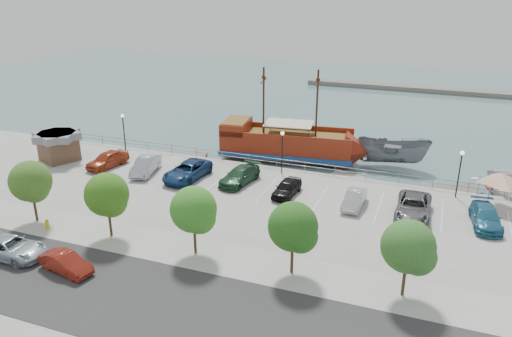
% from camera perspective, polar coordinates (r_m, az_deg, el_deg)
% --- Properties ---
extents(ground, '(160.00, 160.00, 0.00)m').
position_cam_1_polar(ground, '(43.78, 0.30, -4.72)').
color(ground, slate).
extents(street, '(100.00, 8.00, 0.04)m').
position_cam_1_polar(street, '(30.88, -10.45, -15.17)').
color(street, '#343434').
rests_on(street, land_slab).
extents(sidewalk, '(100.00, 4.00, 0.05)m').
position_cam_1_polar(sidewalk, '(35.22, -5.44, -9.88)').
color(sidewalk, '#ACA89B').
rests_on(sidewalk, land_slab).
extents(seawall_railing, '(50.00, 0.06, 1.00)m').
position_cam_1_polar(seawall_railing, '(49.98, 3.42, 0.53)').
color(seawall_railing, slate).
rests_on(seawall_railing, land_slab).
extents(far_shore, '(40.00, 3.00, 0.80)m').
position_cam_1_polar(far_shore, '(93.89, 18.18, 8.65)').
color(far_shore, slate).
rests_on(far_shore, ground).
extents(pirate_ship, '(16.94, 6.43, 10.56)m').
position_cam_1_polar(pirate_ship, '(54.84, 4.79, 2.66)').
color(pirate_ship, maroon).
rests_on(pirate_ship, ground).
extents(patrol_boat, '(7.88, 3.41, 2.98)m').
position_cam_1_polar(patrol_boat, '(54.83, 15.34, 1.65)').
color(patrol_boat, slate).
rests_on(patrol_boat, ground).
extents(speedboat, '(6.93, 8.70, 1.62)m').
position_cam_1_polar(speedboat, '(51.22, 26.84, -2.18)').
color(speedboat, white).
rests_on(speedboat, ground).
extents(dock_west, '(7.61, 4.15, 0.42)m').
position_cam_1_polar(dock_west, '(56.82, -9.37, 1.45)').
color(dock_west, slate).
rests_on(dock_west, ground).
extents(dock_mid, '(6.58, 3.74, 0.36)m').
position_cam_1_polar(dock_mid, '(50.28, 11.87, -1.43)').
color(dock_mid, gray).
rests_on(dock_mid, ground).
extents(dock_east, '(7.80, 5.11, 0.43)m').
position_cam_1_polar(dock_east, '(49.87, 20.10, -2.46)').
color(dock_east, '#69625C').
rests_on(dock_east, ground).
extents(shed, '(4.87, 4.87, 3.02)m').
position_cam_1_polar(shed, '(55.92, -21.67, 2.48)').
color(shed, brown).
rests_on(shed, land_slab).
extents(canopy_tent, '(4.95, 4.95, 3.38)m').
position_cam_1_polar(canopy_tent, '(45.77, 26.36, -0.49)').
color(canopy_tent, slate).
rests_on(canopy_tent, land_slab).
extents(street_van, '(5.18, 2.41, 1.44)m').
position_cam_1_polar(street_van, '(38.52, -26.26, -8.09)').
color(street_van, '#A4B3BC').
rests_on(street_van, street).
extents(street_sedan, '(4.10, 2.10, 1.29)m').
position_cam_1_polar(street_sedan, '(35.31, -20.89, -10.05)').
color(street_sedan, maroon).
rests_on(street_sedan, street).
extents(fire_hydrant, '(0.28, 0.28, 0.81)m').
position_cam_1_polar(fire_hydrant, '(41.46, -22.75, -5.85)').
color(fire_hydrant, '#D2C30A').
rests_on(fire_hydrant, sidewalk).
extents(lamp_post_left, '(0.36, 0.36, 4.28)m').
position_cam_1_polar(lamp_post_left, '(55.85, -14.91, 4.69)').
color(lamp_post_left, black).
rests_on(lamp_post_left, land_slab).
extents(lamp_post_mid, '(0.36, 0.36, 4.28)m').
position_cam_1_polar(lamp_post_mid, '(48.00, 3.01, 2.71)').
color(lamp_post_mid, black).
rests_on(lamp_post_mid, land_slab).
extents(lamp_post_right, '(0.36, 0.36, 4.28)m').
position_cam_1_polar(lamp_post_right, '(46.08, 22.32, 0.29)').
color(lamp_post_right, black).
rests_on(lamp_post_right, land_slab).
extents(tree_b, '(3.30, 3.20, 5.00)m').
position_cam_1_polar(tree_b, '(41.89, -24.28, -1.52)').
color(tree_b, '#473321').
rests_on(tree_b, sidewalk).
extents(tree_c, '(3.30, 3.20, 5.00)m').
position_cam_1_polar(tree_c, '(37.47, -16.56, -3.07)').
color(tree_c, '#473321').
rests_on(tree_c, sidewalk).
extents(tree_d, '(3.30, 3.20, 5.00)m').
position_cam_1_polar(tree_d, '(33.95, -6.99, -4.90)').
color(tree_d, '#473321').
rests_on(tree_d, sidewalk).
extents(tree_e, '(3.30, 3.20, 5.00)m').
position_cam_1_polar(tree_e, '(31.59, 4.45, -6.89)').
color(tree_e, '#473321').
rests_on(tree_e, sidewalk).
extents(tree_f, '(3.30, 3.20, 5.00)m').
position_cam_1_polar(tree_f, '(30.69, 17.23, -8.77)').
color(tree_f, '#473321').
rests_on(tree_f, sidewalk).
extents(parked_car_a, '(2.76, 4.98, 1.60)m').
position_cam_1_polar(parked_car_a, '(52.51, -16.61, 1.00)').
color(parked_car_a, '#A5391C').
rests_on(parked_car_a, land_slab).
extents(parked_car_b, '(2.63, 5.05, 1.58)m').
position_cam_1_polar(parked_car_b, '(49.91, -12.50, 0.34)').
color(parked_car_b, '#A0A5B2').
rests_on(parked_car_b, land_slab).
extents(parked_car_c, '(3.15, 6.00, 1.61)m').
position_cam_1_polar(parked_car_c, '(47.77, -7.86, -0.28)').
color(parked_car_c, navy).
rests_on(parked_car_c, land_slab).
extents(parked_car_d, '(2.96, 5.41, 1.49)m').
position_cam_1_polar(parked_car_d, '(46.41, -1.88, -0.82)').
color(parked_car_d, '#21452B').
rests_on(parked_car_d, land_slab).
extents(parked_car_e, '(1.95, 4.25, 1.41)m').
position_cam_1_polar(parked_car_e, '(43.95, 3.55, -2.21)').
color(parked_car_e, black).
rests_on(parked_car_e, land_slab).
extents(parked_car_f, '(1.59, 4.16, 1.35)m').
position_cam_1_polar(parked_car_f, '(42.55, 11.17, -3.46)').
color(parked_car_f, silver).
rests_on(parked_car_f, land_slab).
extents(parked_car_g, '(2.70, 5.79, 1.60)m').
position_cam_1_polar(parked_car_g, '(42.05, 17.54, -4.21)').
color(parked_car_g, '#5D5D5E').
rests_on(parked_car_g, land_slab).
extents(parked_car_h, '(2.56, 5.16, 1.44)m').
position_cam_1_polar(parked_car_h, '(42.58, 24.77, -5.04)').
color(parked_car_h, '#276989').
rests_on(parked_car_h, land_slab).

